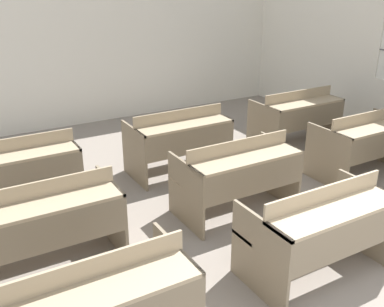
{
  "coord_description": "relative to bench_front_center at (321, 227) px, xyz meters",
  "views": [
    {
      "loc": [
        -2.66,
        -0.64,
        2.43
      ],
      "look_at": [
        -0.56,
        2.95,
        0.74
      ],
      "focal_mm": 42.0,
      "sensor_mm": 36.0,
      "label": 1
    }
  ],
  "objects": [
    {
      "name": "wall_back",
      "position": [
        0.11,
        5.09,
        0.96
      ],
      "size": [
        6.59,
        0.06,
        2.84
      ],
      "color": "white",
      "rests_on": "ground_plane"
    },
    {
      "name": "bench_front_center",
      "position": [
        0.0,
        0.0,
        0.0
      ],
      "size": [
        1.24,
        0.71,
        0.84
      ],
      "color": "#81725B",
      "rests_on": "ground_plane"
    },
    {
      "name": "bench_second_left",
      "position": [
        -1.96,
        1.24,
        0.0
      ],
      "size": [
        1.24,
        0.71,
        0.84
      ],
      "color": "#7D6E57",
      "rests_on": "ground_plane"
    },
    {
      "name": "bench_second_center",
      "position": [
        0.03,
        1.22,
        0.0
      ],
      "size": [
        1.24,
        0.71,
        0.84
      ],
      "color": "#7A6B54",
      "rests_on": "ground_plane"
    },
    {
      "name": "bench_second_right",
      "position": [
        1.98,
        1.22,
        0.0
      ],
      "size": [
        1.24,
        0.71,
        0.84
      ],
      "color": "#7B6C55",
      "rests_on": "ground_plane"
    },
    {
      "name": "bench_third_left",
      "position": [
        -1.96,
        2.45,
        0.0
      ],
      "size": [
        1.24,
        0.71,
        0.84
      ],
      "color": "#7D6E57",
      "rests_on": "ground_plane"
    },
    {
      "name": "bench_third_center",
      "position": [
        0.01,
        2.46,
        0.0
      ],
      "size": [
        1.24,
        0.71,
        0.84
      ],
      "color": "#7A6A53",
      "rests_on": "ground_plane"
    },
    {
      "name": "bench_third_right",
      "position": [
        1.99,
        2.46,
        0.0
      ],
      "size": [
        1.24,
        0.71,
        0.84
      ],
      "color": "#7A6A53",
      "rests_on": "ground_plane"
    }
  ]
}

